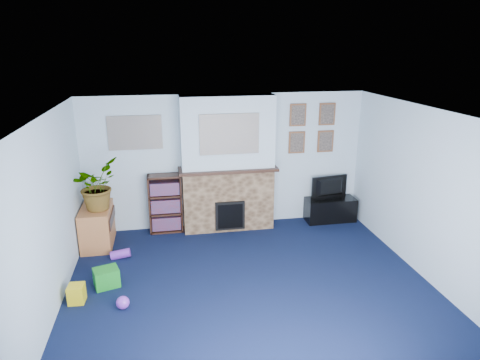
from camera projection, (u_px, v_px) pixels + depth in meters
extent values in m
cube|color=#0D1635|center=(251.00, 287.00, 5.92)|extent=(5.00, 4.50, 0.01)
cube|color=white|center=(252.00, 114.00, 5.19)|extent=(5.00, 4.50, 0.01)
cube|color=silver|center=(226.00, 161.00, 7.66)|extent=(5.00, 0.04, 2.40)
cube|color=silver|center=(308.00, 306.00, 3.44)|extent=(5.00, 0.04, 2.40)
cube|color=silver|center=(48.00, 220.00, 5.13)|extent=(0.04, 4.50, 2.40)
cube|color=silver|center=(426.00, 195.00, 5.98)|extent=(0.04, 4.50, 2.40)
cube|color=brown|center=(228.00, 199.00, 7.67)|extent=(1.60, 0.40, 1.10)
cube|color=brown|center=(227.00, 133.00, 7.30)|extent=(1.60, 0.40, 1.30)
cube|color=brown|center=(228.00, 169.00, 7.47)|extent=(1.72, 0.50, 0.05)
cube|color=brown|center=(230.00, 215.00, 7.54)|extent=(0.52, 0.08, 0.52)
cube|color=brown|center=(230.00, 216.00, 7.51)|extent=(0.44, 0.02, 0.44)
cube|color=gray|center=(229.00, 134.00, 7.09)|extent=(1.00, 0.03, 0.68)
cube|color=gray|center=(135.00, 133.00, 7.21)|extent=(0.90, 0.03, 0.58)
cube|color=brown|center=(298.00, 115.00, 7.62)|extent=(0.30, 0.03, 0.40)
cube|color=brown|center=(327.00, 114.00, 7.71)|extent=(0.30, 0.03, 0.40)
cube|color=brown|center=(297.00, 142.00, 7.77)|extent=(0.30, 0.03, 0.40)
cube|color=brown|center=(325.00, 141.00, 7.86)|extent=(0.30, 0.03, 0.40)
cube|color=black|center=(330.00, 209.00, 8.08)|extent=(0.93, 0.39, 0.44)
imported|color=black|center=(331.00, 188.00, 7.97)|extent=(0.73, 0.21, 0.42)
cube|color=#321B12|center=(165.00, 201.00, 7.66)|extent=(0.58, 0.02, 1.05)
cube|color=#321B12|center=(150.00, 204.00, 7.49)|extent=(0.03, 0.28, 1.05)
cube|color=#321B12|center=(181.00, 202.00, 7.58)|extent=(0.03, 0.28, 1.05)
cube|color=#321B12|center=(167.00, 230.00, 7.69)|extent=(0.56, 0.28, 0.03)
cube|color=#321B12|center=(166.00, 213.00, 7.59)|extent=(0.56, 0.28, 0.03)
cube|color=#321B12|center=(165.00, 195.00, 7.49)|extent=(0.56, 0.28, 0.03)
cube|color=#321B12|center=(164.00, 176.00, 7.38)|extent=(0.56, 0.28, 0.03)
cube|color=#321B12|center=(167.00, 222.00, 7.64)|extent=(0.50, 0.22, 0.24)
cube|color=#321B12|center=(166.00, 205.00, 7.53)|extent=(0.50, 0.22, 0.24)
cube|color=#321B12|center=(165.00, 188.00, 7.44)|extent=(0.50, 0.22, 0.22)
cube|color=#BB6D3C|center=(97.00, 225.00, 7.07)|extent=(0.47, 0.85, 0.66)
imported|color=#26661E|center=(96.00, 185.00, 6.81)|extent=(0.79, 0.86, 0.80)
cube|color=gold|center=(226.00, 164.00, 7.41)|extent=(0.10, 0.06, 0.15)
cylinder|color=#B2BFC6|center=(248.00, 162.00, 7.47)|extent=(0.05, 0.05, 0.16)
sphere|color=gray|center=(193.00, 166.00, 7.32)|extent=(0.12, 0.12, 0.12)
cylinder|color=yellow|center=(267.00, 163.00, 7.54)|extent=(0.06, 0.06, 0.13)
cube|color=#198C26|center=(106.00, 277.00, 5.90)|extent=(0.39, 0.35, 0.26)
sphere|color=purple|center=(123.00, 302.00, 5.41)|extent=(0.17, 0.17, 0.17)
cube|color=yellow|center=(77.00, 295.00, 5.54)|extent=(0.21, 0.21, 0.24)
cylinder|color=purple|center=(121.00, 254.00, 6.69)|extent=(0.31, 0.14, 0.18)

